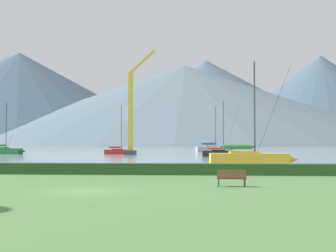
% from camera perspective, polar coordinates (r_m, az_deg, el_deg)
% --- Properties ---
extents(ground_plane, '(1000.00, 1000.00, 0.00)m').
position_cam_1_polar(ground_plane, '(22.35, -10.75, -8.44)').
color(ground_plane, '#517A42').
extents(harbor_water, '(320.00, 246.00, 0.00)m').
position_cam_1_polar(harbor_water, '(158.62, 1.74, -2.93)').
color(harbor_water, '#8C9EA3').
rests_on(harbor_water, ground_plane).
extents(hedge_line, '(80.00, 1.20, 0.84)m').
position_cam_1_polar(hedge_line, '(33.04, -5.95, -5.64)').
color(hedge_line, '#284C23').
rests_on(hedge_line, ground_plane).
extents(sailboat_slip_0, '(9.28, 3.02, 10.87)m').
position_cam_1_polar(sailboat_slip_0, '(45.92, 10.69, -4.17)').
color(sailboat_slip_0, gold).
rests_on(sailboat_slip_0, harbor_water).
extents(sailboat_slip_2, '(9.40, 4.13, 10.78)m').
position_cam_1_polar(sailboat_slip_2, '(104.80, 5.99, -2.97)').
color(sailboat_slip_2, '#9E9EA3').
rests_on(sailboat_slip_2, harbor_water).
extents(sailboat_slip_4, '(6.62, 2.85, 9.61)m').
position_cam_1_polar(sailboat_slip_4, '(85.15, -6.45, -3.33)').
color(sailboat_slip_4, red).
rests_on(sailboat_slip_4, harbor_water).
extents(sailboat_slip_5, '(6.88, 2.31, 9.22)m').
position_cam_1_polar(sailboat_slip_5, '(72.23, 7.00, -3.55)').
color(sailboat_slip_5, black).
rests_on(sailboat_slip_5, harbor_water).
extents(sailboat_slip_6, '(8.29, 2.56, 10.07)m').
position_cam_1_polar(sailboat_slip_6, '(90.92, -20.87, -3.05)').
color(sailboat_slip_6, '#236B38').
rests_on(sailboat_slip_6, harbor_water).
extents(park_bench_near_path, '(1.61, 0.54, 0.95)m').
position_cam_1_polar(park_bench_near_path, '(24.29, 8.38, -6.68)').
color(park_bench_near_path, brown).
rests_on(park_bench_near_path, ground_plane).
extents(dock_crane, '(5.66, 2.00, 19.64)m').
position_cam_1_polar(dock_crane, '(81.06, -4.86, 1.03)').
color(dock_crane, '#333338').
rests_on(dock_crane, ground_plane).
extents(distant_hill_west_ridge, '(202.83, 202.83, 78.64)m').
position_cam_1_polar(distant_hill_west_ridge, '(405.16, 19.51, 3.30)').
color(distant_hill_west_ridge, '#425666').
rests_on(distant_hill_west_ridge, ground_plane).
extents(distant_hill_central_peak, '(265.31, 265.31, 76.03)m').
position_cam_1_polar(distant_hill_central_peak, '(393.49, 5.04, 3.15)').
color(distant_hill_central_peak, '#4C6070').
rests_on(distant_hill_central_peak, ground_plane).
extents(distant_hill_east_ridge, '(298.64, 298.64, 80.40)m').
position_cam_1_polar(distant_hill_east_ridge, '(400.98, -19.05, 3.47)').
color(distant_hill_east_ridge, '#425666').
rests_on(distant_hill_east_ridge, ground_plane).
extents(distant_hill_far_shoulder, '(358.76, 358.76, 66.86)m').
position_cam_1_polar(distant_hill_far_shoulder, '(365.88, 2.25, 2.82)').
color(distant_hill_far_shoulder, slate).
rests_on(distant_hill_far_shoulder, ground_plane).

